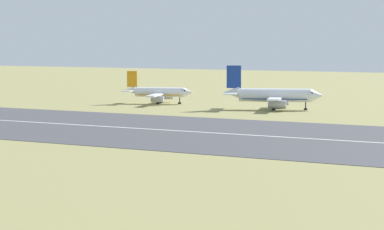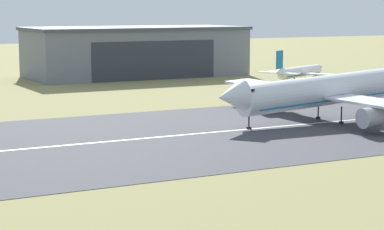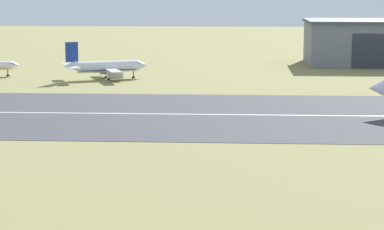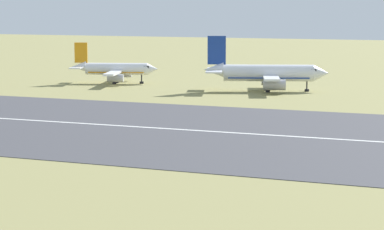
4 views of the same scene
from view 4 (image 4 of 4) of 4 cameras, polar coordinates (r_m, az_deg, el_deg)
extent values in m
cube|color=#3D3D42|center=(117.29, -1.17, -0.90)|extent=(497.17, 53.40, 0.06)
cube|color=silver|center=(117.28, -1.17, -0.89)|extent=(447.45, 0.70, 0.01)
cylinder|color=silver|center=(169.38, 4.82, 2.65)|extent=(16.66, 8.99, 3.12)
cone|color=silver|center=(170.00, 8.11, 2.62)|extent=(3.75, 3.93, 3.12)
cone|color=silver|center=(169.30, 1.37, 2.86)|extent=(4.51, 3.98, 2.81)
cube|color=black|center=(169.82, 7.59, 2.83)|extent=(1.99, 2.87, 0.44)
cube|color=navy|center=(169.45, 4.82, 2.36)|extent=(15.05, 8.23, 0.20)
cube|color=silver|center=(163.61, 5.01, 2.30)|extent=(5.72, 9.00, 0.40)
cylinder|color=#A8A8B2|center=(164.42, 5.19, 1.90)|extent=(4.48, 3.28, 1.93)
cube|color=silver|center=(175.26, 4.86, 2.61)|extent=(5.72, 9.00, 0.40)
cylinder|color=#A8A8B2|center=(174.69, 5.05, 2.19)|extent=(4.48, 3.28, 1.93)
cube|color=navy|center=(169.07, 1.56, 4.09)|extent=(3.26, 1.50, 5.30)
cube|color=silver|center=(165.37, 1.39, 2.73)|extent=(4.50, 5.52, 0.24)
cube|color=silver|center=(173.23, 1.45, 2.92)|extent=(4.50, 5.52, 0.24)
cylinder|color=black|center=(169.98, 7.22, 1.79)|extent=(0.24, 0.24, 1.87)
cylinder|color=black|center=(170.05, 7.22, 1.55)|extent=(0.84, 0.84, 0.44)
cylinder|color=black|center=(167.72, 4.78, 1.75)|extent=(0.24, 0.24, 1.87)
cylinder|color=black|center=(167.79, 4.78, 1.51)|extent=(0.84, 0.84, 0.44)
cylinder|color=black|center=(171.44, 4.74, 1.86)|extent=(0.24, 0.24, 1.87)
cylinder|color=black|center=(171.51, 4.73, 1.62)|extent=(0.84, 0.84, 0.44)
cylinder|color=white|center=(186.34, -4.75, 2.90)|extent=(12.74, 6.51, 2.43)
cone|color=white|center=(185.26, -2.48, 2.90)|extent=(2.88, 3.02, 2.43)
cone|color=white|center=(187.76, -7.10, 3.04)|extent=(3.48, 3.04, 2.19)
cube|color=black|center=(185.38, -2.85, 3.05)|extent=(1.73, 2.32, 0.44)
cube|color=orange|center=(186.39, -4.75, 2.70)|extent=(11.50, 5.97, 0.20)
cube|color=white|center=(180.02, -5.01, 2.62)|extent=(5.48, 10.52, 0.40)
cylinder|color=#A8A8B2|center=(180.84, -4.83, 2.33)|extent=(3.49, 2.48, 1.51)
cube|color=white|center=(192.65, -4.36, 2.91)|extent=(5.48, 10.52, 0.40)
cylinder|color=#A8A8B2|center=(191.83, -4.27, 2.59)|extent=(3.49, 2.48, 1.51)
cube|color=orange|center=(187.50, -6.98, 3.91)|extent=(2.59, 1.15, 4.14)
cube|color=white|center=(184.75, -7.28, 2.95)|extent=(3.43, 4.28, 0.24)
cube|color=white|center=(190.76, -6.90, 3.08)|extent=(3.43, 4.28, 0.24)
cylinder|color=black|center=(185.72, -3.18, 2.25)|extent=(0.24, 0.24, 1.78)
cylinder|color=black|center=(185.78, -3.18, 2.04)|extent=(0.84, 0.84, 0.44)
cylinder|color=black|center=(185.11, -4.89, 2.22)|extent=(0.24, 0.24, 1.78)
cylinder|color=black|center=(185.16, -4.89, 2.01)|extent=(0.84, 0.84, 0.44)
cylinder|color=black|center=(187.98, -4.74, 2.29)|extent=(0.24, 0.24, 1.78)
cylinder|color=black|center=(188.03, -4.74, 2.09)|extent=(0.84, 0.84, 0.44)
camera|label=1|loc=(47.54, 155.94, -6.38)|focal=85.00mm
camera|label=2|loc=(54.56, -63.31, 7.02)|focal=70.00mm
camera|label=3|loc=(47.43, -128.45, 7.44)|focal=70.00mm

